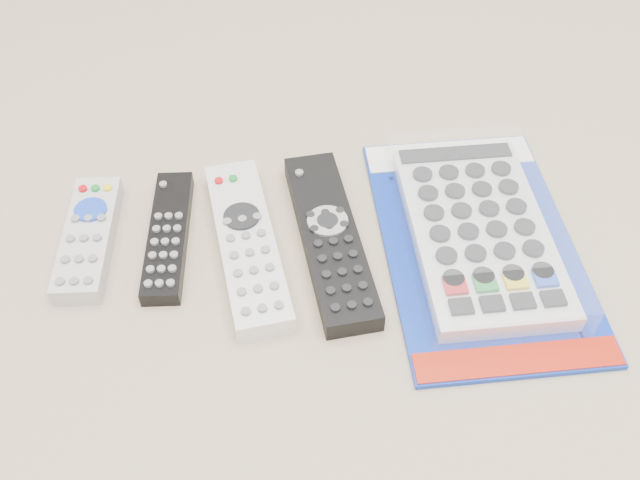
{
  "coord_description": "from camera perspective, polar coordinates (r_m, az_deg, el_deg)",
  "views": [
    {
      "loc": [
        -0.05,
        -0.45,
        0.55
      ],
      "look_at": [
        0.02,
        0.02,
        0.01
      ],
      "focal_mm": 40.0,
      "sensor_mm": 36.0,
      "label": 1
    }
  ],
  "objects": [
    {
      "name": "remote_small_grey",
      "position": [
        0.76,
        -18.04,
        0.2
      ],
      "size": [
        0.06,
        0.16,
        0.02
      ],
      "rotation": [
        0.0,
        0.0,
        -0.1
      ],
      "color": "#A6A7A9",
      "rests_on": "ground"
    },
    {
      "name": "remote_slim_black",
      "position": [
        0.74,
        -12.05,
        0.35
      ],
      "size": [
        0.06,
        0.17,
        0.02
      ],
      "rotation": [
        0.0,
        0.0,
        -0.11
      ],
      "color": "black",
      "rests_on": "ground"
    },
    {
      "name": "remote_silver_dvd",
      "position": [
        0.72,
        -5.86,
        -0.29
      ],
      "size": [
        0.07,
        0.22,
        0.03
      ],
      "rotation": [
        0.0,
        0.0,
        0.08
      ],
      "color": "silver",
      "rests_on": "ground"
    },
    {
      "name": "remote_large_black",
      "position": [
        0.72,
        0.82,
        0.16
      ],
      "size": [
        0.07,
        0.23,
        0.03
      ],
      "rotation": [
        0.0,
        0.0,
        0.05
      ],
      "color": "black",
      "rests_on": "ground"
    },
    {
      "name": "jumbo_remote_packaged",
      "position": [
        0.74,
        12.62,
        0.77
      ],
      "size": [
        0.2,
        0.32,
        0.04
      ],
      "rotation": [
        0.0,
        0.0,
        -0.04
      ],
      "color": "#0E2C9C",
      "rests_on": "ground"
    }
  ]
}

